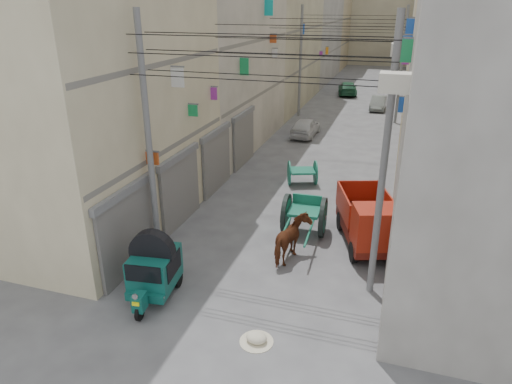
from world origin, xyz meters
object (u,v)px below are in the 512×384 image
at_px(feed_sack, 256,338).
at_px(horse, 292,240).
at_px(mini_truck, 370,226).
at_px(tonga_cart, 304,215).
at_px(second_cart, 302,172).
at_px(distant_car_white, 306,127).
at_px(distant_car_green, 348,88).
at_px(auto_rickshaw, 154,267).
at_px(distant_car_grey, 378,103).

relative_size(feed_sack, horse, 0.31).
bearing_deg(feed_sack, mini_truck, 67.87).
bearing_deg(mini_truck, tonga_cart, 148.54).
bearing_deg(second_cart, horse, -100.54).
bearing_deg(distant_car_white, distant_car_green, -90.98).
distance_m(second_cart, distant_car_green, 24.12).
xyz_separation_m(mini_truck, distant_car_white, (-5.23, 14.05, -0.36)).
height_order(horse, distant_car_white, horse).
relative_size(tonga_cart, feed_sack, 6.11).
height_order(auto_rickshaw, horse, auto_rickshaw).
bearing_deg(distant_car_grey, horse, -91.48).
bearing_deg(feed_sack, distant_car_green, 93.45).
distance_m(tonga_cart, mini_truck, 2.51).
distance_m(horse, distant_car_green, 31.15).
relative_size(distant_car_grey, distant_car_green, 0.79).
relative_size(feed_sack, distant_car_grey, 0.17).
xyz_separation_m(feed_sack, distant_car_green, (-2.13, 35.33, 0.46)).
xyz_separation_m(tonga_cart, distant_car_green, (-2.02, 29.05, -0.19)).
xyz_separation_m(horse, distant_car_green, (-2.03, 31.09, -0.16)).
xyz_separation_m(tonga_cart, feed_sack, (0.11, -6.29, -0.64)).
xyz_separation_m(tonga_cart, distant_car_white, (-2.79, 13.49, -0.17)).
xyz_separation_m(second_cart, distant_car_white, (-1.64, 8.56, -0.02)).
height_order(tonga_cart, distant_car_grey, tonga_cart).
distance_m(mini_truck, feed_sack, 6.24).
relative_size(second_cart, horse, 0.92).
distance_m(auto_rickshaw, tonga_cart, 6.23).
bearing_deg(mini_truck, distant_car_grey, 74.47).
relative_size(horse, distant_car_green, 0.44).
bearing_deg(tonga_cart, horse, -92.10).
distance_m(distant_car_grey, distant_car_green, 6.69).
height_order(second_cart, horse, horse).
xyz_separation_m(second_cart, feed_sack, (1.26, -11.23, -0.49)).
relative_size(second_cart, distant_car_grey, 0.51).
bearing_deg(second_cart, tonga_cart, -96.86).
bearing_deg(distant_car_grey, auto_rickshaw, -97.93).
bearing_deg(feed_sack, second_cart, 96.42).
relative_size(auto_rickshaw, distant_car_green, 0.58).
bearing_deg(distant_car_grey, distant_car_green, 119.94).
distance_m(second_cart, distant_car_grey, 18.39).
bearing_deg(distant_car_grey, second_cart, -96.12).
bearing_deg(feed_sack, distant_car_grey, 87.89).
bearing_deg(distant_car_green, tonga_cart, 85.10).
xyz_separation_m(auto_rickshaw, feed_sack, (3.49, -1.06, -0.82)).
bearing_deg(auto_rickshaw, horse, 35.88).
bearing_deg(second_cart, distant_car_white, 80.88).
distance_m(tonga_cart, distant_car_green, 29.12).
distance_m(auto_rickshaw, distant_car_white, 18.74).
bearing_deg(mini_truck, auto_rickshaw, -159.78).
bearing_deg(second_cart, feed_sack, -103.56).
bearing_deg(feed_sack, distant_car_white, 98.35).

